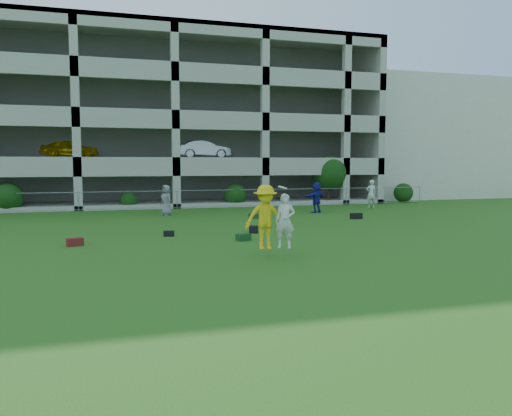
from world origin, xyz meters
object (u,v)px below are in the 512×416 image
object	(u,v)px
frisbee_contest	(269,218)
parking_garage	(162,124)
stucco_building	(410,141)
bystander_c	(166,200)
crate_d	(254,229)
bystander_e	(371,194)
bystander_d	(316,197)

from	to	relation	value
frisbee_contest	parking_garage	distance (m)	26.82
stucco_building	frisbee_contest	xyz separation A→B (m)	(-22.45, -26.68, -3.75)
bystander_c	frisbee_contest	xyz separation A→B (m)	(1.68, -13.57, 0.39)
crate_d	parking_garage	size ratio (longest dim) A/B	0.01
stucco_building	crate_d	distance (m)	30.50
stucco_building	bystander_e	distance (m)	16.36
bystander_c	bystander_d	xyz separation A→B (m)	(8.71, -0.78, 0.05)
stucco_building	bystander_e	xyz separation A→B (m)	(-10.59, -11.77, -4.09)
crate_d	bystander_d	bearing A→B (deg)	50.92
stucco_building	bystander_c	distance (m)	27.77
crate_d	frisbee_contest	distance (m)	5.67
bystander_d	parking_garage	world-z (taller)	parking_garage
bystander_c	bystander_e	world-z (taller)	bystander_e
bystander_c	stucco_building	bearing A→B (deg)	88.94
stucco_building	bystander_c	bearing A→B (deg)	-151.47
stucco_building	frisbee_contest	distance (m)	35.07
bystander_d	frisbee_contest	xyz separation A→B (m)	(-7.04, -12.80, 0.34)
bystander_e	frisbee_contest	xyz separation A→B (m)	(-11.85, -14.91, 0.33)
crate_d	frisbee_contest	xyz separation A→B (m)	(-1.08, -5.46, 1.10)
frisbee_contest	bystander_e	bearing A→B (deg)	51.52
bystander_d	bystander_c	bearing A→B (deg)	-34.18
bystander_e	crate_d	size ratio (longest dim) A/B	5.22
stucco_building	bystander_d	size ratio (longest dim) A/B	8.86
bystander_c	bystander_e	size ratio (longest dim) A/B	0.94
stucco_building	parking_garage	size ratio (longest dim) A/B	0.53
stucco_building	parking_garage	distance (m)	23.03
bystander_c	frisbee_contest	size ratio (longest dim) A/B	0.87
stucco_building	bystander_c	xyz separation A→B (m)	(-24.12, -13.11, -4.14)
stucco_building	bystander_d	bearing A→B (deg)	-137.97
bystander_c	crate_d	xyz separation A→B (m)	(2.76, -8.11, -0.71)
parking_garage	crate_d	bearing A→B (deg)	-85.51
bystander_e	bystander_c	bearing A→B (deg)	12.55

